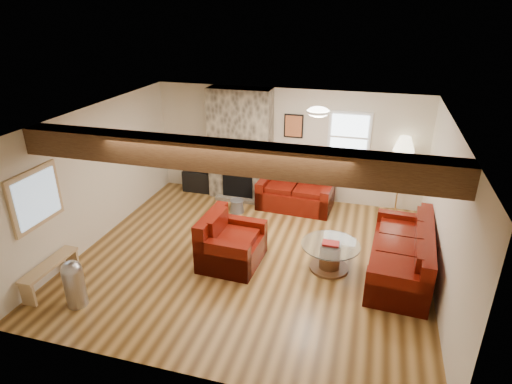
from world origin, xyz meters
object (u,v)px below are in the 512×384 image
loveseat (296,189)px  sofa_three (401,251)px  coffee_table (330,257)px  television (204,162)px  tv_cabinet (205,181)px  floor_lamp (404,148)px  armchair_red (232,240)px

loveseat → sofa_three: bearing=-40.1°
coffee_table → television: 4.16m
tv_cabinet → sofa_three: bearing=-27.9°
loveseat → television: (-2.25, 0.30, 0.31)m
coffee_table → floor_lamp: bearing=66.5°
loveseat → floor_lamp: 2.38m
armchair_red → coffee_table: (1.65, 0.25, -0.20)m
floor_lamp → tv_cabinet: bearing=-179.7°
television → floor_lamp: floor_lamp is taller
floor_lamp → sofa_three: bearing=-89.6°
tv_cabinet → floor_lamp: (4.37, 0.02, 1.19)m
sofa_three → television: size_ratio=2.88×
tv_cabinet → armchair_red: bearing=-59.8°
armchair_red → tv_cabinet: bearing=32.7°
floor_lamp → television: bearing=-179.7°
tv_cabinet → coffee_table: bearing=-37.7°
loveseat → floor_lamp: floor_lamp is taller
television → loveseat: bearing=-7.6°
loveseat → television: bearing=175.7°
loveseat → tv_cabinet: 2.28m
television → floor_lamp: size_ratio=0.45×
television → coffee_table: bearing=-37.7°
loveseat → coffee_table: size_ratio=1.62×
loveseat → floor_lamp: size_ratio=0.94×
coffee_table → television: size_ratio=1.28×
television → floor_lamp: 4.43m
armchair_red → floor_lamp: (2.76, 2.79, 1.01)m
loveseat → floor_lamp: bearing=11.9°
sofa_three → coffee_table: bearing=-76.1°
sofa_three → loveseat: sofa_three is taller
sofa_three → armchair_red: bearing=-77.2°
floor_lamp → coffee_table: bearing=-113.5°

